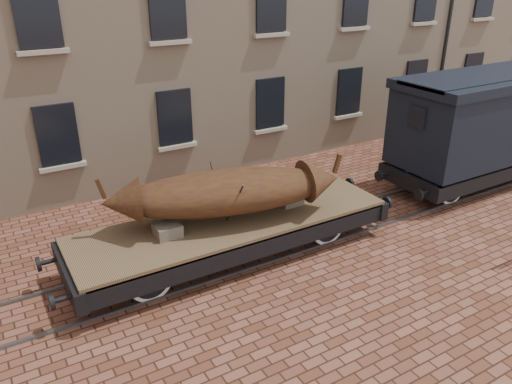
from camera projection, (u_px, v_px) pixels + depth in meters
ground at (334, 225)px, 13.69m from camera, size 90.00×90.00×0.00m
rail_track at (334, 224)px, 13.67m from camera, size 30.00×1.52×0.06m
flatcar_wagon at (233, 226)px, 11.90m from camera, size 8.61×2.34×1.30m
iron_boat at (226, 192)px, 11.45m from camera, size 5.60×2.75×1.39m
goods_van at (484, 117)px, 15.40m from camera, size 6.87×2.51×3.56m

